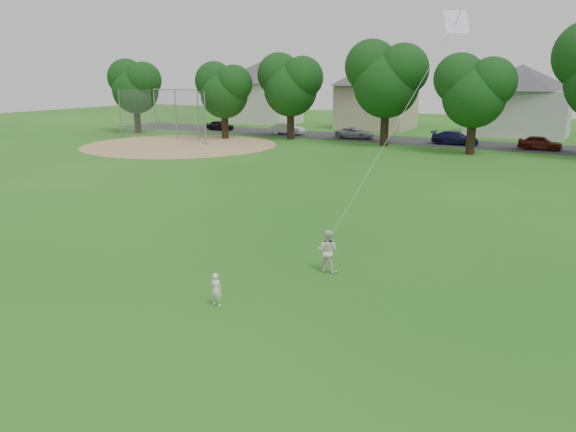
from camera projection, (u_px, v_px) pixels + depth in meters
The scene contains 9 objects.
ground at pixel (240, 305), 16.30m from camera, with size 160.00×160.00×0.00m, color #1A6116.
street at pixel (499, 146), 51.61m from camera, with size 90.00×7.00×0.01m, color #2D2D30.
dirt_infield at pixel (180, 145), 52.35m from camera, with size 18.00×18.00×0.02m, color #9E7F51.
toddler at pixel (216, 289), 16.19m from camera, with size 0.36×0.24×0.99m, color white.
older_boy at pixel (328, 251), 18.90m from camera, with size 0.71×0.55×1.46m, color white.
kite at pixel (389, 137), 17.93m from camera, with size 2.19×1.39×7.98m.
baseball_backstop at pixel (172, 115), 56.01m from camera, with size 11.25×2.53×4.93m.
parked_cars at pixel (548, 143), 48.64m from camera, with size 72.40×1.97×1.26m.
house_row at pixel (544, 89), 57.73m from camera, with size 77.49×14.27×10.20m.
Camera 1 is at (8.73, -12.45, 6.57)m, focal length 35.00 mm.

